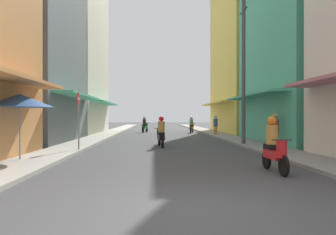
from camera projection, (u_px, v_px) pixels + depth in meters
name	position (u px, v px, depth m)	size (l,w,h in m)	color
ground_plane	(162.00, 135.00, 27.72)	(115.93, 115.93, 0.00)	#424244
sidewalk_left	(107.00, 134.00, 27.52)	(1.78, 60.69, 0.12)	#ADA89E
sidewalk_right	(216.00, 134.00, 27.93)	(1.78, 60.69, 0.12)	gray
building_left_mid	(21.00, 66.00, 19.10)	(7.05, 8.59, 9.23)	slate
building_left_far	(67.00, 41.00, 29.21)	(7.05, 10.93, 16.97)	silver
building_right_mid	(310.00, 5.00, 19.04)	(7.05, 9.51, 16.48)	#4CB28C
building_right_far	(252.00, 50.00, 30.36)	(7.05, 11.49, 15.69)	#EFD159
motorbike_red	(274.00, 147.00, 9.01)	(0.55, 1.81, 1.58)	black
motorbike_green	(145.00, 125.00, 31.51)	(0.68, 1.77, 1.58)	black
motorbike_orange	(192.00, 126.00, 30.47)	(0.68, 1.77, 1.58)	black
motorbike_black	(161.00, 133.00, 16.41)	(0.55, 1.81, 1.58)	black
pedestrian_far	(275.00, 128.00, 15.68)	(0.44, 0.44, 1.76)	#598C59
pedestrian_crossing	(216.00, 124.00, 25.62)	(0.44, 0.44, 1.72)	#BF8C3F
vendor_umbrella	(20.00, 101.00, 10.84)	(2.24, 2.24, 2.34)	#99999E
utility_pole	(244.00, 71.00, 17.05)	(0.20, 1.20, 7.81)	#4C4C4F
street_sign_no_entry	(79.00, 113.00, 14.10)	(0.07, 0.60, 2.65)	gray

